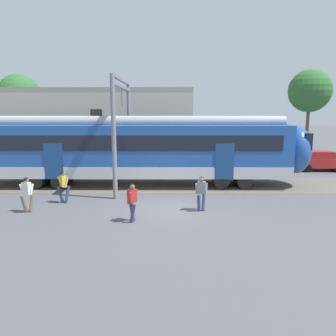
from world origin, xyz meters
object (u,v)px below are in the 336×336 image
object	(u,v)px
pedestrian_white	(27,192)
pedestrian_yellow	(63,185)
pedestrian_grey	(201,190)
commuter_train	(4,150)
parked_car_red	(320,161)
pedestrian_red	(132,200)

from	to	relation	value
pedestrian_white	pedestrian_yellow	bearing A→B (deg)	51.71
pedestrian_white	pedestrian_grey	bearing A→B (deg)	1.76
pedestrian_white	pedestrian_grey	distance (m)	8.10
commuter_train	pedestrian_grey	size ratio (longest dim) A/B	22.83
parked_car_red	pedestrian_yellow	bearing A→B (deg)	-152.09
pedestrian_yellow	pedestrian_white	bearing A→B (deg)	-128.29
pedestrian_yellow	parked_car_red	size ratio (longest dim) A/B	0.41
pedestrian_white	pedestrian_red	bearing A→B (deg)	-14.42
pedestrian_white	pedestrian_yellow	distance (m)	1.94
commuter_train	pedestrian_red	bearing A→B (deg)	-38.08
pedestrian_yellow	pedestrian_grey	xyz separation A→B (m)	(6.89, -1.27, 0.03)
commuter_train	pedestrian_red	xyz separation A→B (m)	(8.72, -6.83, -1.29)
commuter_train	parked_car_red	size ratio (longest dim) A/B	9.35
pedestrian_yellow	parked_car_red	xyz separation A→B (m)	(17.09, 9.05, -0.18)
pedestrian_white	pedestrian_grey	size ratio (longest dim) A/B	1.00
commuter_train	pedestrian_yellow	xyz separation A→B (m)	(4.90, -4.02, -1.29)
pedestrian_red	pedestrian_yellow	bearing A→B (deg)	143.63
parked_car_red	pedestrian_white	bearing A→B (deg)	-149.97
commuter_train	pedestrian_white	distance (m)	6.79
commuter_train	pedestrian_red	size ratio (longest dim) A/B	22.83
pedestrian_white	pedestrian_grey	world-z (taller)	same
parked_car_red	commuter_train	bearing A→B (deg)	-167.12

